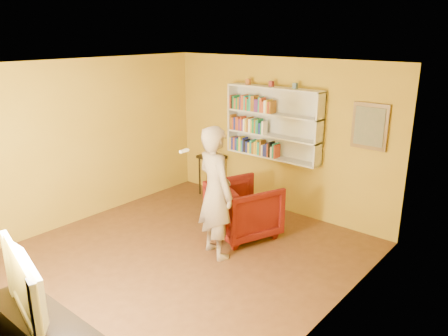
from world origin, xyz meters
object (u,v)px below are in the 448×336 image
Objects in this scene: ruby_lustre at (212,147)px; person at (216,193)px; bookshelf at (275,123)px; television at (36,284)px; console_table at (212,162)px; armchair at (244,209)px.

ruby_lustre is 0.13× the size of person.
bookshelf is 1.50× the size of television.
console_table is 0.66× the size of television.
person is (1.66, -1.79, -0.02)m from ruby_lustre.
television is at bearing 114.01° from armchair.
console_table is at bearing -12.73° from armchair.
bookshelf is 0.94× the size of person.
television is (1.80, -4.50, 0.22)m from console_table.
ruby_lustre reaches higher than console_table.
armchair is 3.51m from television.
ruby_lustre is at bearing -28.85° from person.
person reaches higher than armchair.
person is (1.66, -1.79, 0.30)m from console_table.
console_table is 0.42× the size of person.
person is at bearing 116.32° from armchair.
person reaches higher than ruby_lustre.
television is (0.47, -4.66, -0.72)m from bookshelf.
console_table is at bearing 125.69° from television.
television is at bearing -68.17° from console_table.
person is at bearing 106.89° from television.
bookshelf is 7.30× the size of ruby_lustre.
television is (0.14, -2.71, -0.08)m from person.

